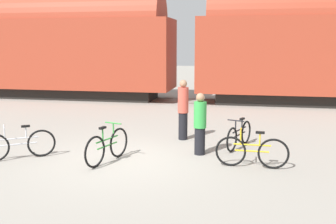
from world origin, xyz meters
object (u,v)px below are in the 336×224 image
object	(u,v)px
bicycle_yellow	(252,152)
person_in_green	(200,124)
freight_train	(185,43)
bicycle_silver	(18,145)
bicycle_green	(107,146)
bicycle_black	(239,135)
person_in_red	(183,109)

from	to	relation	value
bicycle_yellow	person_in_green	bearing A→B (deg)	146.52
freight_train	bicycle_silver	xyz separation A→B (m)	(-2.52, -10.51, -2.44)
bicycle_green	bicycle_yellow	distance (m)	3.39
freight_train	bicycle_silver	world-z (taller)	freight_train
bicycle_silver	person_in_green	distance (m)	4.52
bicycle_silver	bicycle_yellow	xyz separation A→B (m)	(5.60, 0.42, 0.01)
bicycle_yellow	person_in_green	distance (m)	1.60
freight_train	bicycle_black	size ratio (longest dim) A/B	15.63
bicycle_black	person_in_green	size ratio (longest dim) A/B	1.00
bicycle_black	bicycle_yellow	distance (m)	1.75
bicycle_silver	bicycle_yellow	distance (m)	5.62
bicycle_yellow	person_in_green	xyz separation A→B (m)	(-1.29, 0.85, 0.42)
bicycle_yellow	bicycle_silver	bearing A→B (deg)	-175.68
bicycle_silver	bicycle_green	size ratio (longest dim) A/B	0.90
bicycle_green	person_in_green	world-z (taller)	person_in_green
bicycle_silver	bicycle_black	world-z (taller)	bicycle_silver
freight_train	bicycle_yellow	distance (m)	10.83
bicycle_yellow	person_in_red	size ratio (longest dim) A/B	0.94
bicycle_silver	bicycle_green	world-z (taller)	bicycle_green
bicycle_green	person_in_red	world-z (taller)	person_in_red
person_in_red	bicycle_black	bearing A→B (deg)	-4.81
bicycle_green	person_in_green	size ratio (longest dim) A/B	1.04
bicycle_green	person_in_red	bearing A→B (deg)	60.92
bicycle_silver	person_in_green	bearing A→B (deg)	16.49
freight_train	bicycle_silver	distance (m)	11.08
bicycle_yellow	person_in_red	xyz separation A→B (m)	(-1.95, 2.34, 0.53)
person_in_green	bicycle_black	bearing A→B (deg)	122.65
bicycle_black	bicycle_yellow	world-z (taller)	bicycle_yellow
freight_train	bicycle_green	size ratio (longest dim) A/B	15.02
person_in_green	bicycle_silver	bearing A→B (deg)	-82.38
bicycle_silver	bicycle_black	xyz separation A→B (m)	(5.29, 2.14, -0.02)
freight_train	bicycle_green	world-z (taller)	freight_train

